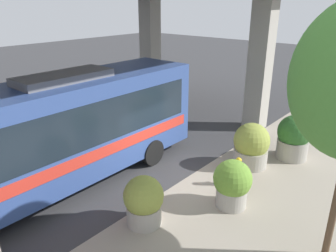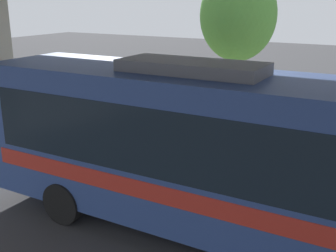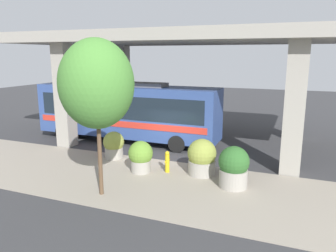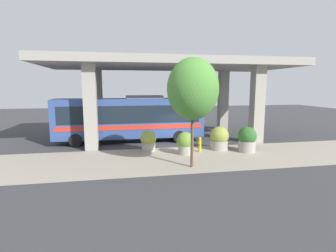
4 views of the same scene
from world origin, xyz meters
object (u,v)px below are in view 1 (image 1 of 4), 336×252
object	(u,v)px
planter_front	(293,138)
planter_extra	(232,183)
planter_middle	(251,146)
bus	(36,137)
fire_hydrant	(238,172)
planter_back	(144,201)

from	to	relation	value
planter_front	planter_extra	size ratio (longest dim) A/B	1.17
planter_front	planter_middle	bearing A→B (deg)	60.01
bus	planter_extra	size ratio (longest dim) A/B	7.79
fire_hydrant	bus	bearing A→B (deg)	46.39
planter_back	fire_hydrant	bearing A→B (deg)	-105.55
fire_hydrant	planter_extra	distance (m)	1.28
fire_hydrant	planter_front	size ratio (longest dim) A/B	0.59
bus	planter_back	distance (m)	3.82
planter_back	planter_extra	xyz separation A→B (m)	(-1.42, -2.33, 0.05)
bus	planter_middle	size ratio (longest dim) A/B	7.00
fire_hydrant	planter_front	world-z (taller)	planter_front
planter_front	planter_extra	distance (m)	4.42
fire_hydrant	planter_middle	bearing A→B (deg)	-77.28
planter_front	planter_back	distance (m)	6.92
planter_middle	planter_extra	size ratio (longest dim) A/B	1.11
bus	planter_front	world-z (taller)	bus
bus	planter_extra	xyz separation A→B (m)	(-4.83, -3.43, -1.28)
bus	fire_hydrant	xyz separation A→B (m)	(-4.38, -4.60, -1.53)
bus	planter_extra	distance (m)	6.06
fire_hydrant	planter_front	distance (m)	3.32
planter_middle	planter_front	bearing A→B (deg)	-119.99
planter_front	planter_middle	world-z (taller)	planter_front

